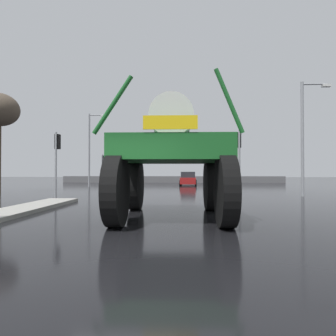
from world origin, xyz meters
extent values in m
plane|color=black|center=(0.00, 18.00, 0.00)|extent=(120.00, 120.00, 0.00)
cube|color=#9E9B93|center=(-4.68, 4.73, 0.07)|extent=(1.47, 7.86, 0.15)
cylinder|color=black|center=(-0.48, 5.62, 1.00)|extent=(0.45, 2.00, 1.99)
cylinder|color=black|center=(2.50, 5.66, 1.00)|extent=(0.45, 2.00, 1.99)
cylinder|color=black|center=(-0.43, 2.07, 1.00)|extent=(0.45, 2.00, 1.99)
cylinder|color=black|center=(2.54, 2.11, 1.00)|extent=(0.45, 2.00, 1.99)
cube|color=#195B23|center=(1.03, 3.86, 2.18)|extent=(3.53, 4.30, 0.70)
cube|color=#154E1E|center=(1.03, 4.31, 3.01)|extent=(1.16, 1.48, 0.96)
cylinder|color=silver|center=(1.04, 3.24, 3.19)|extent=(1.34, 1.29, 1.33)
cylinder|color=#195B23|center=(-0.50, 1.93, 3.30)|extent=(1.12, 0.13, 1.61)
cylinder|color=#195B23|center=(2.62, 1.97, 3.39)|extent=(0.81, 0.13, 1.75)
cube|color=yellow|center=(1.06, 1.71, 2.78)|extent=(1.42, 0.06, 0.36)
cube|color=maroon|center=(2.07, 26.66, 0.53)|extent=(1.87, 4.17, 0.70)
cube|color=#23282D|center=(2.07, 26.51, 1.20)|extent=(1.64, 2.16, 0.64)
cylinder|color=black|center=(1.28, 28.04, 0.30)|extent=(0.20, 0.61, 0.60)
cylinder|color=black|center=(2.98, 27.97, 0.30)|extent=(0.20, 0.61, 0.60)
cylinder|color=black|center=(1.17, 25.34, 0.30)|extent=(0.20, 0.61, 0.60)
cylinder|color=black|center=(2.87, 25.27, 0.30)|extent=(0.20, 0.61, 0.60)
cylinder|color=gray|center=(-5.73, 10.01, 1.87)|extent=(0.11, 0.11, 3.75)
cube|color=black|center=(-5.73, 10.22, 3.23)|extent=(0.24, 0.32, 0.84)
sphere|color=red|center=(-5.73, 10.41, 3.50)|extent=(0.17, 0.17, 0.17)
sphere|color=#3C2403|center=(-5.73, 10.41, 3.23)|extent=(0.17, 0.17, 0.17)
sphere|color=black|center=(-5.73, 10.41, 2.96)|extent=(0.17, 0.17, 0.17)
cylinder|color=gray|center=(4.49, 10.01, 1.89)|extent=(0.11, 0.11, 3.78)
cube|color=black|center=(4.49, 10.22, 3.26)|extent=(0.24, 0.32, 0.84)
sphere|color=red|center=(4.49, 10.41, 3.53)|extent=(0.17, 0.17, 0.17)
sphere|color=#3C2403|center=(4.49, 10.41, 3.26)|extent=(0.17, 0.17, 0.17)
sphere|color=black|center=(4.49, 10.41, 2.99)|extent=(0.17, 0.17, 0.17)
cylinder|color=gray|center=(-7.07, 24.23, 1.68)|extent=(0.11, 0.11, 3.35)
cube|color=black|center=(-7.07, 24.45, 2.83)|extent=(0.24, 0.32, 0.84)
sphere|color=red|center=(-7.07, 24.64, 3.10)|extent=(0.17, 0.17, 0.17)
sphere|color=#3C2403|center=(-7.07, 24.64, 2.83)|extent=(0.17, 0.17, 0.17)
sphere|color=black|center=(-7.07, 24.64, 2.56)|extent=(0.17, 0.17, 0.17)
cylinder|color=gray|center=(8.77, 12.17, 3.53)|extent=(0.18, 0.18, 7.05)
cylinder|color=gray|center=(9.49, 12.17, 6.90)|extent=(1.46, 0.10, 0.10)
cube|color=silver|center=(10.22, 12.17, 6.80)|extent=(0.50, 0.24, 0.16)
cylinder|color=gray|center=(-8.05, 22.71, 3.71)|extent=(0.18, 0.18, 7.42)
cylinder|color=gray|center=(-7.32, 22.71, 7.27)|extent=(1.45, 0.10, 0.10)
cube|color=silver|center=(-6.60, 22.71, 7.17)|extent=(0.50, 0.24, 0.16)
cube|color=#59595B|center=(0.00, 34.19, 0.45)|extent=(31.19, 0.24, 0.90)
camera|label=1|loc=(1.36, -5.61, 1.50)|focal=30.34mm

